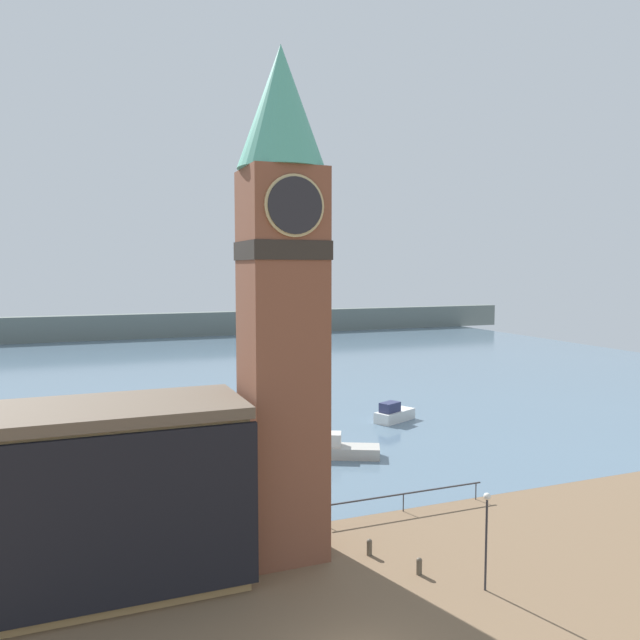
% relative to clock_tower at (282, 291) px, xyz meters
% --- Properties ---
extents(water, '(160.00, 120.00, 0.00)m').
position_rel_clock_tower_xyz_m(water, '(-0.26, 62.71, -13.16)').
color(water, slate).
rests_on(water, ground_plane).
extents(far_shoreline, '(180.00, 3.00, 5.00)m').
position_rel_clock_tower_xyz_m(far_shoreline, '(-0.26, 102.71, -10.66)').
color(far_shoreline, slate).
rests_on(far_shoreline, water).
extents(pier_railing, '(10.77, 0.08, 1.09)m').
position_rel_clock_tower_xyz_m(pier_railing, '(8.22, 2.46, -12.21)').
color(pier_railing, '#333338').
rests_on(pier_railing, ground_plane).
extents(clock_tower, '(4.24, 4.24, 24.78)m').
position_rel_clock_tower_xyz_m(clock_tower, '(0.00, 0.00, 0.00)').
color(clock_tower, brown).
rests_on(clock_tower, ground_plane).
extents(pier_building, '(13.12, 5.91, 8.27)m').
position_rel_clock_tower_xyz_m(pier_building, '(-8.79, -0.43, -9.01)').
color(pier_building, '#A88451').
rests_on(pier_building, ground_plane).
extents(boat_near, '(6.56, 4.51, 1.84)m').
position_rel_clock_tower_xyz_m(boat_near, '(8.56, 13.80, -12.50)').
color(boat_near, '#B7B2A8').
rests_on(boat_near, water).
extents(boat_far, '(4.57, 3.33, 1.89)m').
position_rel_clock_tower_xyz_m(boat_far, '(18.04, 21.84, -12.46)').
color(boat_far, silver).
rests_on(boat_far, water).
extents(mooring_bollard_near, '(0.28, 0.28, 0.83)m').
position_rel_clock_tower_xyz_m(mooring_bollard_near, '(3.88, -1.86, -12.71)').
color(mooring_bollard_near, brown).
rests_on(mooring_bollard_near, ground_plane).
extents(mooring_bollard_far, '(0.28, 0.28, 0.81)m').
position_rel_clock_tower_xyz_m(mooring_bollard_far, '(5.18, -4.48, -12.72)').
color(mooring_bollard_far, brown).
rests_on(mooring_bollard_far, ground_plane).
extents(lamp_post, '(0.32, 0.32, 4.43)m').
position_rel_clock_tower_xyz_m(lamp_post, '(7.17, -6.80, -10.11)').
color(lamp_post, '#2D2D33').
rests_on(lamp_post, ground_plane).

